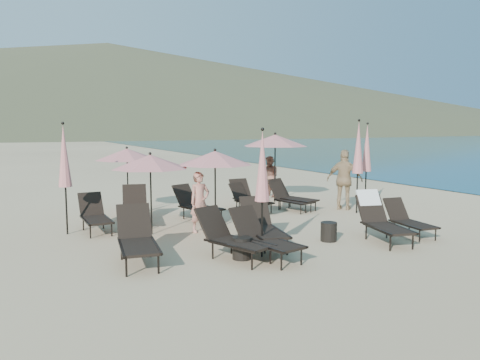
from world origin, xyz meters
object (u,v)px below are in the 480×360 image
umbrella_open_3 (275,140)px  beachgoer_a (200,202)px  lounger_6 (95,215)px  umbrella_closed_0 (262,167)px  beachgoer_c (345,180)px  lounger_8 (196,204)px  umbrella_closed_1 (367,148)px  side_table_1 (329,232)px  lounger_7 (135,207)px  lounger_11 (291,196)px  umbrella_closed_2 (64,157)px  side_table_0 (242,248)px  lounger_5 (408,219)px  umbrella_closed_3 (358,148)px  umbrella_open_1 (215,158)px  lounger_0 (137,238)px  umbrella_open_2 (127,154)px  lounger_3 (262,225)px  lounger_12 (289,198)px  lounger_9 (249,199)px  lounger_1 (231,236)px  lounger_10 (248,197)px  lounger_2 (264,236)px  lounger_4 (380,218)px  umbrella_open_0 (150,162)px  beachgoer_b (270,177)px

umbrella_open_3 → beachgoer_a: 5.43m
lounger_6 → umbrella_closed_0: size_ratio=0.61×
beachgoer_c → lounger_8: bearing=39.8°
lounger_6 → lounger_8: bearing=4.9°
umbrella_closed_1 → side_table_1: umbrella_closed_1 is taller
lounger_7 → lounger_11: 5.05m
umbrella_closed_2 → side_table_0: bearing=-54.3°
lounger_5 → umbrella_closed_2: (-7.37, 3.98, 1.53)m
umbrella_closed_2 → side_table_0: 5.11m
umbrella_closed_1 → umbrella_closed_2: size_ratio=1.01×
umbrella_closed_3 → umbrella_open_1: bearing=-179.5°
lounger_0 → umbrella_open_3: size_ratio=0.78×
umbrella_closed_1 → lounger_5: bearing=-117.7°
side_table_1 → umbrella_open_2: bearing=120.6°
umbrella_closed_0 → lounger_8: bearing=87.0°
lounger_0 → lounger_7: bearing=84.9°
lounger_3 → lounger_8: (-0.15, 3.49, -0.03)m
lounger_12 → umbrella_open_1: (-3.20, -1.39, 1.45)m
lounger_9 → umbrella_closed_2: size_ratio=0.57×
lounger_12 → beachgoer_c: beachgoer_c is taller
side_table_0 → beachgoer_c: size_ratio=0.23×
lounger_1 → beachgoer_c: size_ratio=0.95×
lounger_10 → beachgoer_a: size_ratio=1.10×
umbrella_closed_1 → lounger_6: bearing=176.6°
lounger_8 → lounger_12: (3.13, -0.07, -0.04)m
lounger_2 → umbrella_closed_0: umbrella_closed_0 is taller
lounger_4 → umbrella_open_0: bearing=160.9°
lounger_11 → umbrella_open_3: size_ratio=0.71×
lounger_7 → umbrella_open_1: 2.67m
lounger_0 → lounger_5: bearing=2.3°
lounger_8 → umbrella_closed_1: umbrella_closed_1 is taller
lounger_8 → lounger_11: (3.31, 0.08, -0.01)m
lounger_7 → umbrella_closed_1: (7.40, -0.86, 1.46)m
umbrella_closed_3 → umbrella_open_0: bearing=178.6°
umbrella_open_2 → beachgoer_b: size_ratio=1.33×
side_table_0 → beachgoer_c: (5.50, 3.42, 0.74)m
umbrella_closed_2 → umbrella_closed_3: umbrella_closed_3 is taller
lounger_5 → lounger_9: size_ratio=0.96×
lounger_11 → umbrella_open_1: 3.97m
umbrella_closed_0 → umbrella_open_3: bearing=56.0°
umbrella_open_0 → side_table_0: size_ratio=4.58×
lounger_4 → umbrella_open_1: bearing=150.4°
umbrella_closed_3 → beachgoer_a: size_ratio=1.89×
lounger_12 → umbrella_open_0: (-4.84, -1.19, 1.40)m
lounger_0 → beachgoer_b: beachgoer_b is taller
lounger_3 → umbrella_open_2: 5.61m
umbrella_open_1 → umbrella_closed_0: (-0.15, -2.64, -0.02)m
lounger_8 → lounger_9: (1.94, 0.36, -0.04)m
lounger_9 → umbrella_closed_3: size_ratio=0.55×
lounger_12 → beachgoer_c: (1.63, -0.69, 0.56)m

